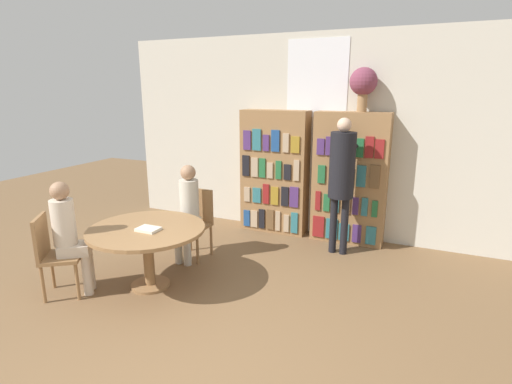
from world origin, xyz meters
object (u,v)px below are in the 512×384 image
(bookshelf_left, at_px, (274,172))
(chair_near_camera, at_px, (53,251))
(seated_reader_left, at_px, (188,208))
(librarian_standing, at_px, (342,171))
(reading_table, at_px, (147,237))
(bookshelf_right, at_px, (350,179))
(seated_reader_right, at_px, (69,232))
(flower_vase, at_px, (363,83))
(chair_left_side, at_px, (196,219))

(bookshelf_left, bearing_deg, chair_near_camera, -115.74)
(seated_reader_left, distance_m, librarian_standing, 2.07)
(chair_near_camera, height_order, seated_reader_left, seated_reader_left)
(reading_table, xyz_separation_m, seated_reader_left, (0.01, 0.80, 0.12))
(bookshelf_right, bearing_deg, seated_reader_right, -130.74)
(bookshelf_left, height_order, chair_near_camera, bookshelf_left)
(chair_near_camera, height_order, librarian_standing, librarian_standing)
(bookshelf_left, height_order, seated_reader_left, bookshelf_left)
(flower_vase, distance_m, reading_table, 3.44)
(flower_vase, bearing_deg, seated_reader_left, -140.27)
(chair_left_side, bearing_deg, chair_near_camera, 63.00)
(seated_reader_left, distance_m, seated_reader_right, 1.43)
(chair_left_side, height_order, librarian_standing, librarian_standing)
(bookshelf_left, relative_size, flower_vase, 3.21)
(chair_near_camera, height_order, chair_left_side, same)
(bookshelf_left, height_order, flower_vase, flower_vase)
(chair_left_side, distance_m, seated_reader_left, 0.28)
(bookshelf_left, height_order, bookshelf_right, same)
(seated_reader_right, bearing_deg, librarian_standing, 98.50)
(flower_vase, bearing_deg, bookshelf_right, -177.50)
(bookshelf_left, height_order, reading_table, bookshelf_left)
(bookshelf_right, relative_size, reading_table, 1.46)
(chair_near_camera, distance_m, seated_reader_right, 0.28)
(bookshelf_right, distance_m, chair_left_side, 2.26)
(seated_reader_left, height_order, seated_reader_right, same)
(librarian_standing, bearing_deg, flower_vase, 76.86)
(reading_table, bearing_deg, flower_vase, 51.47)
(reading_table, relative_size, seated_reader_left, 1.02)
(chair_near_camera, relative_size, librarian_standing, 0.49)
(chair_near_camera, bearing_deg, bookshelf_left, 119.00)
(reading_table, bearing_deg, bookshelf_right, 53.04)
(bookshelf_right, height_order, flower_vase, flower_vase)
(flower_vase, bearing_deg, bookshelf_left, -179.77)
(reading_table, xyz_separation_m, chair_left_side, (0.01, 0.98, -0.09))
(chair_left_side, relative_size, seated_reader_left, 0.71)
(seated_reader_right, height_order, librarian_standing, librarian_standing)
(chair_left_side, bearing_deg, bookshelf_right, -141.44)
(flower_vase, relative_size, reading_table, 0.46)
(librarian_standing, bearing_deg, chair_near_camera, -136.68)
(bookshelf_right, relative_size, chair_near_camera, 2.09)
(reading_table, relative_size, seated_reader_right, 1.02)
(bookshelf_left, relative_size, seated_reader_right, 1.49)
(reading_table, distance_m, seated_reader_left, 0.81)
(seated_reader_right, bearing_deg, bookshelf_left, 120.65)
(bookshelf_left, bearing_deg, bookshelf_right, 0.02)
(bookshelf_left, xyz_separation_m, seated_reader_left, (-0.59, -1.54, -0.22))
(chair_near_camera, distance_m, librarian_standing, 3.57)
(bookshelf_left, distance_m, flower_vase, 1.84)
(reading_table, height_order, seated_reader_right, seated_reader_right)
(bookshelf_right, height_order, seated_reader_left, bookshelf_right)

